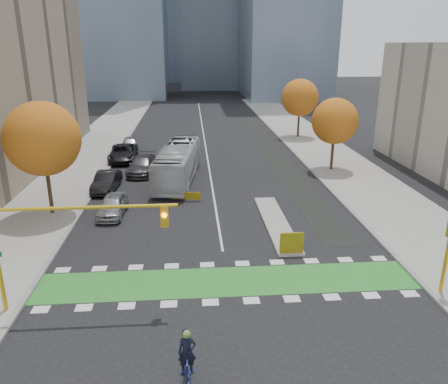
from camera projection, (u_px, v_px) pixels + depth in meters
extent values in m
plane|color=black|center=(230.00, 297.00, 21.54)|extent=(300.00, 300.00, 0.00)
cube|color=gray|center=(62.00, 181.00, 39.42)|extent=(7.00, 120.00, 0.15)
cube|color=gray|center=(353.00, 175.00, 41.38)|extent=(7.00, 120.00, 0.15)
cube|color=gray|center=(101.00, 181.00, 39.68)|extent=(0.30, 120.00, 0.16)
cube|color=gray|center=(317.00, 176.00, 41.12)|extent=(0.30, 120.00, 0.16)
cube|color=#2A832B|center=(228.00, 281.00, 22.95)|extent=(20.00, 3.00, 0.01)
cube|color=silver|center=(204.00, 136.00, 59.30)|extent=(0.15, 70.00, 0.01)
cube|color=black|center=(271.00, 152.00, 50.41)|extent=(2.50, 50.00, 0.01)
cube|color=gray|center=(276.00, 223.00, 30.30)|extent=(1.60, 10.00, 0.16)
cube|color=yellow|center=(292.00, 243.00, 25.54)|extent=(1.40, 0.12, 1.30)
cylinder|color=#332114|center=(48.00, 180.00, 31.16)|extent=(0.28, 0.28, 5.25)
sphere|color=#AC4215|center=(43.00, 139.00, 30.19)|extent=(5.20, 5.20, 5.20)
cylinder|color=#332114|center=(333.00, 148.00, 42.45)|extent=(0.28, 0.28, 4.55)
sphere|color=#AC4215|center=(335.00, 121.00, 41.61)|extent=(4.40, 4.40, 4.40)
cylinder|color=#332114|center=(299.00, 119.00, 57.53)|extent=(0.28, 0.28, 4.90)
sphere|color=#AC4215|center=(300.00, 98.00, 56.63)|extent=(4.80, 4.80, 4.80)
cylinder|color=#BF9914|center=(83.00, 208.00, 18.96)|extent=(8.20, 0.16, 0.16)
cube|color=#BF9914|center=(165.00, 216.00, 19.37)|extent=(0.35, 0.28, 1.00)
sphere|color=orange|center=(164.00, 215.00, 19.17)|extent=(0.22, 0.22, 0.22)
cylinder|color=#BF9914|center=(446.00, 258.00, 21.18)|extent=(0.18, 0.18, 4.00)
imported|color=navy|center=(188.00, 372.00, 15.85)|extent=(0.84, 2.06, 1.06)
imported|color=black|center=(187.00, 352.00, 15.56)|extent=(0.68, 0.48, 1.80)
sphere|color=#597F2D|center=(186.00, 334.00, 15.32)|extent=(0.31, 0.31, 0.31)
imported|color=#B7BBBF|center=(178.00, 163.00, 39.42)|extent=(4.26, 11.99, 3.27)
imported|color=#A4A3A9|center=(113.00, 205.00, 31.64)|extent=(1.98, 4.47, 1.50)
imported|color=black|center=(107.00, 181.00, 37.05)|extent=(2.01, 4.90, 1.58)
imported|color=#47474C|center=(142.00, 165.00, 41.95)|extent=(2.83, 5.80, 1.62)
imported|color=black|center=(123.00, 153.00, 46.48)|extent=(3.08, 6.19, 1.69)
imported|color=#A3A2A7|center=(130.00, 144.00, 51.24)|extent=(2.34, 4.62, 1.51)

